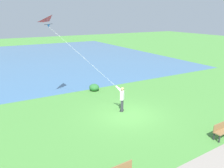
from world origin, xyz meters
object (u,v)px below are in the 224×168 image
Objects in this scene: person_kite_flyer at (122,97)px; flying_kite at (53,22)px; lakeside_shrub at (94,87)px; park_bench_near_walkway at (223,129)px.

flying_kite is (3.38, 3.48, 4.96)m from person_kite_flyer.
lakeside_shrub is (5.03, -0.29, -0.73)m from person_kite_flyer.
person_kite_flyer reaches higher than lakeside_shrub.
flying_kite is at bearing 45.77° from person_kite_flyer.
person_kite_flyer is 1.20× the size of park_bench_near_walkway.
lakeside_shrub is at bearing -66.43° from flying_kite.
person_kite_flyer is 6.94m from flying_kite.
flying_kite is 3.02× the size of park_bench_near_walkway.
park_bench_near_walkway is at bearing -153.85° from person_kite_flyer.
park_bench_near_walkway reaches higher than lakeside_shrub.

